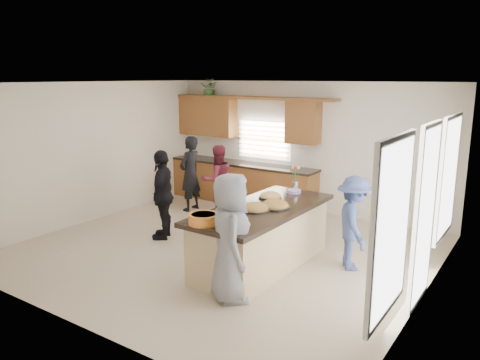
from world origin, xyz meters
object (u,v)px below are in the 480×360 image
Objects in this scene: woman_left_mid at (217,180)px; woman_right_back at (354,223)px; island at (262,238)px; woman_left_back at (190,174)px; woman_left_front at (163,194)px; woman_right_front at (231,238)px; salad_bowl at (204,218)px.

woman_left_mid is 3.65m from woman_right_back.
woman_left_back reaches higher than island.
woman_left_mid is at bearing 141.10° from island.
woman_left_front is 0.95× the size of woman_right_front.
woman_right_front is (3.16, -2.97, 0.03)m from woman_left_back.
woman_right_front is (0.47, -0.03, -0.17)m from salad_bowl.
woman_left_back is 1.10× the size of woman_left_mid.
woman_right_back is (3.38, 0.56, -0.09)m from woman_left_front.
salad_bowl is 0.28× the size of woman_left_mid.
woman_left_back is 1.01× the size of woman_left_front.
island is 2.94m from woman_left_mid.
woman_left_back reaches higher than salad_bowl.
woman_left_front is at bearing 146.72° from salad_bowl.
woman_left_front reaches higher than woman_right_back.
island is 1.27m from woman_right_front.
woman_right_front reaches higher than woman_right_back.
woman_right_back reaches higher than island.
woman_left_front is 1.12× the size of woman_right_back.
woman_right_front is at bearing 67.80° from woman_left_mid.
salad_bowl is 2.33m from woman_left_front.
woman_left_mid is at bearing 123.64° from salad_bowl.
woman_left_mid is 0.92× the size of woman_left_front.
woman_right_front reaches higher than island.
island is 1.82× the size of woman_left_mid.
woman_right_back is at bearing 99.72° from woman_left_mid.
woman_right_back is 2.11m from woman_right_front.
woman_right_back is at bearing 30.67° from island.
salad_bowl is 3.65m from woman_left_mid.
woman_left_front is 3.42m from woman_right_back.
woman_left_front is at bearing 21.73° from woman_right_front.
island is 1.59× the size of woman_right_front.
woman_right_back reaches higher than salad_bowl.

